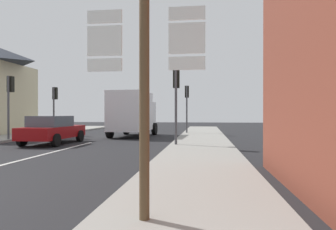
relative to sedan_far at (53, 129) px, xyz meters
name	(u,v)px	position (x,y,z in m)	size (l,w,h in m)	color
ground_plane	(75,147)	(1.71, -1.07, -0.76)	(80.00, 80.00, 0.00)	#232326
sidewalk_right	(201,153)	(7.75, -3.07, -0.69)	(2.98, 44.00, 0.14)	gray
lane_centre_stripe	(24,159)	(1.71, -5.07, -0.75)	(0.16, 12.00, 0.01)	silver
sedan_far	(53,129)	(0.00, 0.00, 0.00)	(1.99, 4.21, 1.47)	maroon
delivery_truck	(133,113)	(2.98, 5.37, 0.89)	(2.71, 5.11, 3.05)	silver
route_sign_post	(145,91)	(7.09, -10.62, 1.15)	(1.66, 0.14, 3.20)	brown
traffic_light_far_left	(55,100)	(-3.15, 6.15, 1.87)	(0.30, 0.49, 3.55)	#47474C
traffic_light_near_right	(176,89)	(6.56, -0.57, 1.99)	(0.30, 0.49, 3.72)	#47474C
traffic_light_far_right	(187,98)	(6.56, 8.01, 1.99)	(0.30, 0.49, 3.72)	#47474C
traffic_light_near_left	(10,93)	(-3.15, 1.06, 2.00)	(0.30, 0.49, 3.73)	#47474C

